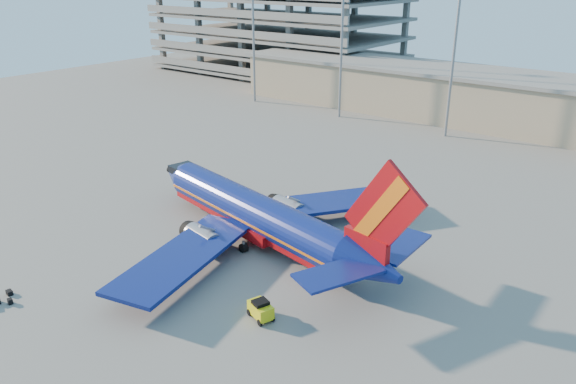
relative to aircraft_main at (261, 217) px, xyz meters
name	(u,v)px	position (x,y,z in m)	size (l,w,h in m)	color
ground	(292,254)	(3.94, -0.24, -2.59)	(220.00, 220.00, 0.00)	slate
terminal_building	(571,109)	(13.94, 57.76, 1.72)	(122.00, 16.00, 8.50)	gray
parking_garage	(277,25)	(-58.06, 73.81, 9.14)	(62.00, 32.00, 21.40)	slate
light_mast_row	(528,24)	(8.94, 45.76, 14.96)	(101.60, 1.60, 28.65)	gray
aircraft_main	(261,217)	(0.00, 0.00, 0.00)	(35.57, 33.91, 12.15)	navy
baggage_tug	(261,309)	(8.41, -9.87, -1.80)	(2.42, 1.91, 1.53)	#D0CA12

